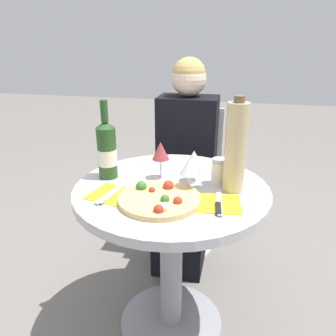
{
  "coord_description": "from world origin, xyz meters",
  "views": [
    {
      "loc": [
        0.25,
        -1.16,
        1.26
      ],
      "look_at": [
        -0.0,
        -0.06,
        0.82
      ],
      "focal_mm": 35.0,
      "sensor_mm": 36.0,
      "label": 1
    }
  ],
  "objects_px": {
    "pizza_large": "(160,198)",
    "tall_carafe": "(236,148)",
    "seated_diner": "(185,175)",
    "chair_behind_diner": "(188,182)",
    "wine_bottle": "(107,150)",
    "dining_table": "(171,229)"
  },
  "relations": [
    {
      "from": "dining_table",
      "to": "seated_diner",
      "type": "xyz_separation_m",
      "value": [
        -0.04,
        0.56,
        0.01
      ]
    },
    {
      "from": "wine_bottle",
      "to": "tall_carafe",
      "type": "height_order",
      "value": "tall_carafe"
    },
    {
      "from": "seated_diner",
      "to": "tall_carafe",
      "type": "bearing_deg",
      "value": 117.23
    },
    {
      "from": "chair_behind_diner",
      "to": "seated_diner",
      "type": "distance_m",
      "value": 0.18
    },
    {
      "from": "seated_diner",
      "to": "dining_table",
      "type": "bearing_deg",
      "value": 94.47
    },
    {
      "from": "wine_bottle",
      "to": "tall_carafe",
      "type": "relative_size",
      "value": 0.89
    },
    {
      "from": "seated_diner",
      "to": "pizza_large",
      "type": "distance_m",
      "value": 0.73
    },
    {
      "from": "chair_behind_diner",
      "to": "seated_diner",
      "type": "xyz_separation_m",
      "value": [
        0.0,
        -0.14,
        0.11
      ]
    },
    {
      "from": "chair_behind_diner",
      "to": "pizza_large",
      "type": "xyz_separation_m",
      "value": [
        0.03,
        -0.84,
        0.3
      ]
    },
    {
      "from": "wine_bottle",
      "to": "tall_carafe",
      "type": "distance_m",
      "value": 0.52
    },
    {
      "from": "wine_bottle",
      "to": "chair_behind_diner",
      "type": "bearing_deg",
      "value": 70.47
    },
    {
      "from": "dining_table",
      "to": "chair_behind_diner",
      "type": "relative_size",
      "value": 0.88
    },
    {
      "from": "tall_carafe",
      "to": "chair_behind_diner",
      "type": "bearing_deg",
      "value": 112.26
    },
    {
      "from": "dining_table",
      "to": "wine_bottle",
      "type": "bearing_deg",
      "value": 173.01
    },
    {
      "from": "dining_table",
      "to": "wine_bottle",
      "type": "relative_size",
      "value": 2.38
    },
    {
      "from": "dining_table",
      "to": "chair_behind_diner",
      "type": "bearing_deg",
      "value": 93.57
    },
    {
      "from": "pizza_large",
      "to": "tall_carafe",
      "type": "xyz_separation_m",
      "value": [
        0.25,
        0.15,
        0.16
      ]
    },
    {
      "from": "chair_behind_diner",
      "to": "wine_bottle",
      "type": "height_order",
      "value": "wine_bottle"
    },
    {
      "from": "seated_diner",
      "to": "pizza_large",
      "type": "height_order",
      "value": "seated_diner"
    },
    {
      "from": "wine_bottle",
      "to": "tall_carafe",
      "type": "xyz_separation_m",
      "value": [
        0.52,
        -0.02,
        0.05
      ]
    },
    {
      "from": "dining_table",
      "to": "tall_carafe",
      "type": "relative_size",
      "value": 2.13
    },
    {
      "from": "seated_diner",
      "to": "pizza_large",
      "type": "relative_size",
      "value": 3.95
    }
  ]
}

